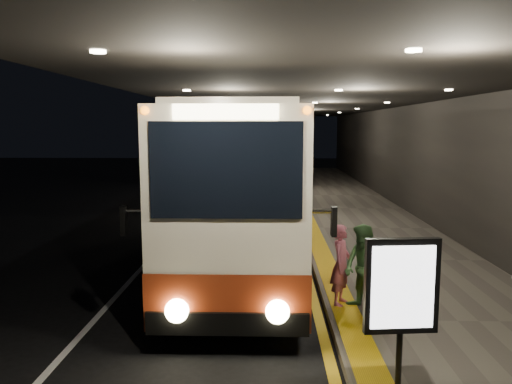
{
  "coord_description": "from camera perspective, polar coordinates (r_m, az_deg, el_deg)",
  "views": [
    {
      "loc": [
        1.42,
        -11.67,
        3.55
      ],
      "look_at": [
        1.04,
        2.41,
        1.7
      ],
      "focal_mm": 35.0,
      "sensor_mm": 36.0,
      "label": 1
    }
  ],
  "objects": [
    {
      "name": "info_sign",
      "position": [
        6.67,
        16.32,
        -10.58
      ],
      "size": [
        0.96,
        0.21,
        2.02
      ],
      "rotation": [
        0.0,
        0.0,
        0.1
      ],
      "color": "black",
      "rests_on": "sidewalk"
    },
    {
      "name": "coach_main",
      "position": [
        13.52,
        -1.16,
        0.32
      ],
      "size": [
        2.6,
        12.5,
        3.88
      ],
      "rotation": [
        0.0,
        0.0,
        -0.0
      ],
      "color": "beige",
      "rests_on": "ground"
    },
    {
      "name": "kerb_stripe_yellow",
      "position": [
        17.07,
        4.65,
        -4.53
      ],
      "size": [
        0.18,
        50.0,
        0.01
      ],
      "primitive_type": "cube",
      "color": "gold",
      "rests_on": "ground"
    },
    {
      "name": "ground",
      "position": [
        12.28,
        -5.23,
        -9.35
      ],
      "size": [
        90.0,
        90.0,
        0.0
      ],
      "primitive_type": "plane",
      "color": "black"
    },
    {
      "name": "lane_line_white",
      "position": [
        17.35,
        -9.21,
        -4.41
      ],
      "size": [
        0.12,
        50.0,
        0.01
      ],
      "primitive_type": "cube",
      "color": "silver",
      "rests_on": "ground"
    },
    {
      "name": "terminal_wall",
      "position": [
        17.59,
        20.13,
        5.23
      ],
      "size": [
        0.1,
        50.0,
        6.0
      ],
      "primitive_type": "cube",
      "color": "black",
      "rests_on": "ground"
    },
    {
      "name": "tactile_strip",
      "position": [
        17.07,
        6.34,
        -4.03
      ],
      "size": [
        0.5,
        50.0,
        0.01
      ],
      "primitive_type": "cube",
      "color": "gold",
      "rests_on": "sidewalk"
    },
    {
      "name": "stanchion_post",
      "position": [
        11.42,
        9.43,
        -7.09
      ],
      "size": [
        0.05,
        0.05,
        1.1
      ],
      "primitive_type": "cylinder",
      "color": "black",
      "rests_on": "sidewalk"
    },
    {
      "name": "support_columns",
      "position": [
        16.0,
        -8.98,
        2.55
      ],
      "size": [
        0.8,
        24.8,
        4.4
      ],
      "color": "black",
      "rests_on": "ground"
    },
    {
      "name": "canopy",
      "position": [
        16.74,
        5.34,
        11.04
      ],
      "size": [
        9.0,
        50.0,
        0.4
      ],
      "primitive_type": "cube",
      "color": "black",
      "rests_on": "support_columns"
    },
    {
      "name": "sidewalk",
      "position": [
        17.35,
        12.62,
        -4.26
      ],
      "size": [
        4.5,
        50.0,
        0.15
      ],
      "primitive_type": "cube",
      "color": "#514C44",
      "rests_on": "ground"
    },
    {
      "name": "passenger_waiting_green",
      "position": [
        9.47,
        12.14,
        -8.55
      ],
      "size": [
        0.82,
        0.93,
        1.62
      ],
      "primitive_type": "imported",
      "rotation": [
        0.0,
        0.0,
        -1.03
      ],
      "color": "#4B7F46",
      "rests_on": "sidewalk"
    },
    {
      "name": "passenger_boarding",
      "position": [
        9.76,
        9.71,
        -8.19
      ],
      "size": [
        0.57,
        0.67,
        1.56
      ],
      "primitive_type": "imported",
      "rotation": [
        0.0,
        0.0,
        1.17
      ],
      "color": "#D5637D",
      "rests_on": "sidewalk"
    },
    {
      "name": "coach_second",
      "position": [
        30.36,
        0.71,
        3.91
      ],
      "size": [
        2.34,
        11.03,
        3.46
      ],
      "rotation": [
        0.0,
        0.0,
        0.0
      ],
      "color": "beige",
      "rests_on": "ground"
    }
  ]
}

